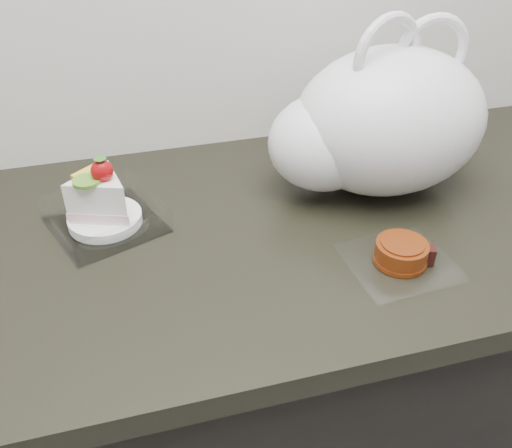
{
  "coord_description": "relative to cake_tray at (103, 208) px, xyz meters",
  "views": [
    {
      "loc": [
        -0.15,
        0.95,
        1.45
      ],
      "look_at": [
        0.04,
        1.64,
        0.94
      ],
      "focal_mm": 40.0,
      "sensor_mm": 36.0,
      "label": 1
    }
  ],
  "objects": [
    {
      "name": "counter",
      "position": [
        0.19,
        -0.07,
        -0.48
      ],
      "size": [
        2.04,
        0.64,
        0.9
      ],
      "color": "black",
      "rests_on": "ground"
    },
    {
      "name": "cake_tray",
      "position": [
        0.0,
        0.0,
        0.0
      ],
      "size": [
        0.21,
        0.21,
        0.13
      ],
      "rotation": [
        0.0,
        0.0,
        0.35
      ],
      "color": "white",
      "rests_on": "counter"
    },
    {
      "name": "mooncake_wrap",
      "position": [
        0.43,
        -0.22,
        -0.02
      ],
      "size": [
        0.17,
        0.16,
        0.04
      ],
      "rotation": [
        0.0,
        0.0,
        0.25
      ],
      "color": "white",
      "rests_on": "counter"
    },
    {
      "name": "plastic_bag",
      "position": [
        0.47,
        -0.0,
        0.09
      ],
      "size": [
        0.41,
        0.31,
        0.31
      ],
      "rotation": [
        0.0,
        0.0,
        0.15
      ],
      "color": "white",
      "rests_on": "counter"
    }
  ]
}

